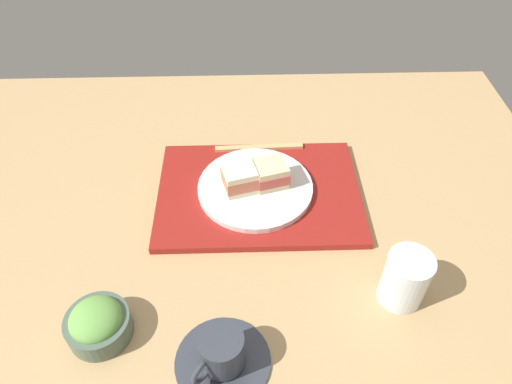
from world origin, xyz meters
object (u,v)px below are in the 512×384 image
Objects in this scene: chopsticks_pair at (259,147)px; coffee_cup at (221,354)px; salad_bowl at (98,323)px; sandwich_far at (240,179)px; drinking_glass at (405,279)px; sandwich_plate at (255,188)px; sandwich_near at (271,174)px.

coffee_cup reaches higher than chopsticks_pair.
chopsticks_pair is (-27.10, -43.80, -1.05)cm from salad_bowl.
sandwich_far is 36.61cm from drinking_glass.
sandwich_plate is 1.19× the size of chopsticks_pair.
sandwich_plate is at bearing -99.60° from coffee_cup.
coffee_cup is at bearing 80.40° from sandwich_plate.
chopsticks_pair is (-4.36, -13.94, -3.60)cm from sandwich_far.
drinking_glass reaches higher than sandwich_far.
salad_bowl is (29.00, 31.24, -2.41)cm from sandwich_near.
salad_bowl is at bearing 58.25° from chopsticks_pair.
sandwich_far is 0.52× the size of coffee_cup.
chopsticks_pair is at bearing -121.75° from salad_bowl.
drinking_glass reaches higher than sandwich_plate.
chopsticks_pair is (-1.23, -13.25, -0.29)cm from sandwich_plate.
salad_bowl is at bearing 47.13° from sandwich_near.
coffee_cup is at bearing 75.93° from sandwich_near.
sandwich_far is at bearing 72.64° from chopsticks_pair.
sandwich_near reaches higher than sandwich_plate.
sandwich_far reaches higher than chopsticks_pair.
salad_bowl is (22.75, 29.86, -2.55)cm from sandwich_far.
coffee_cup is (6.13, 36.23, 0.73)cm from sandwich_plate.
sandwich_near is 0.76× the size of salad_bowl.
salad_bowl is 1.03× the size of drinking_glass.
sandwich_near is 1.01× the size of sandwich_far.
coffee_cup reaches higher than sandwich_plate.
sandwich_far reaches higher than sandwich_near.
sandwich_far is 15.04cm from chopsticks_pair.
sandwich_near is 6.40cm from sandwich_far.
drinking_glass is at bearing -159.74° from coffee_cup.
sandwich_far is at bearing 12.43° from sandwich_near.
sandwich_near is 0.40× the size of chopsticks_pair.
sandwich_plate is 3.03× the size of sandwich_far.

